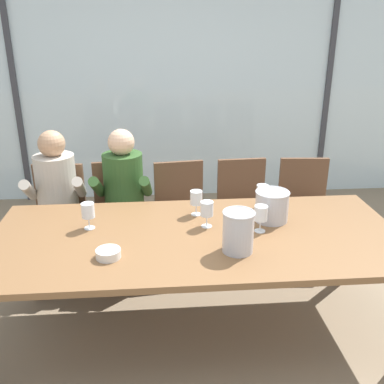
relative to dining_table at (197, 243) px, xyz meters
The scene contains 21 objects.
ground 1.20m from the dining_table, 90.00° to the left, with size 14.00×14.00×0.00m, color #847056.
window_glass_panel 2.62m from the dining_table, 90.00° to the left, with size 7.78×0.03×2.60m, color silver.
window_mullion_left 3.14m from the dining_table, 124.73° to the left, with size 0.06×0.06×2.60m, color #38383D.
window_mullion_right 3.14m from the dining_table, 55.27° to the left, with size 0.06×0.06×2.60m, color #38383D.
hillside_vineyard 5.75m from the dining_table, 90.00° to the left, with size 13.78×2.40×2.12m, color #386633.
dining_table is the anchor object (origin of this frame).
chair_near_curtain 1.45m from the dining_table, 137.86° to the left, with size 0.48×0.48×0.88m.
chair_left_of_center 1.16m from the dining_table, 119.46° to the left, with size 0.48×0.48×0.88m.
chair_center 0.97m from the dining_table, 92.64° to the left, with size 0.49×0.49×0.88m.
chair_right_of_center 1.11m from the dining_table, 63.13° to the left, with size 0.46×0.46×0.88m.
chair_near_window_right 1.42m from the dining_table, 43.01° to the left, with size 0.48×0.48×0.88m.
person_beige_jumper 1.34m from the dining_table, 141.03° to the left, with size 0.49×0.63×1.20m.
person_olive_shirt 0.98m from the dining_table, 121.49° to the left, with size 0.48×0.62×1.20m.
ice_bucket_primary 0.36m from the dining_table, 46.18° to the right, with size 0.19×0.19×0.25m.
ice_bucket_secondary 0.57m from the dining_table, 18.34° to the left, with size 0.23×0.23×0.21m.
tasting_bowl 0.58m from the dining_table, 155.22° to the right, with size 0.14×0.14×0.05m, color silver.
wine_glass_by_left_taster 0.35m from the dining_table, 85.28° to the left, with size 0.08×0.08×0.17m.
wine_glass_near_bucket 0.22m from the dining_table, 55.43° to the left, with size 0.08×0.08×0.17m.
wine_glass_center_pour 0.65m from the dining_table, 37.05° to the left, with size 0.08×0.08×0.17m.
wine_glass_by_right_taster 0.44m from the dining_table, ahead, with size 0.08×0.08×0.17m.
wine_glass_spare_empty 0.72m from the dining_table, 167.84° to the left, with size 0.08×0.08×0.17m.
Camera 1 is at (-0.23, -2.43, 1.97)m, focal length 40.71 mm.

